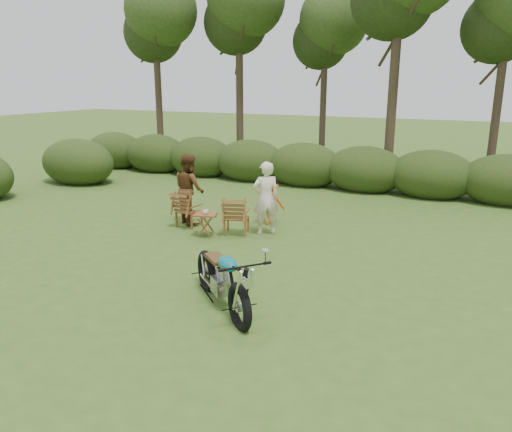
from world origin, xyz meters
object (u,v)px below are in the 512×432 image
at_px(motorcycle, 222,305).
at_px(adult_a, 266,234).
at_px(lawn_chair_right, 237,233).
at_px(lawn_chair_left, 189,226).
at_px(adult_b, 191,222).
at_px(child, 270,224).
at_px(cup, 206,212).
at_px(side_table, 206,225).

bearing_deg(motorcycle, adult_a, 145.04).
bearing_deg(motorcycle, lawn_chair_right, 155.08).
bearing_deg(lawn_chair_left, adult_b, -57.17).
bearing_deg(motorcycle, lawn_chair_left, 170.17).
relative_size(lawn_chair_right, lawn_chair_left, 1.03).
distance_m(adult_a, adult_b, 2.04).
relative_size(lawn_chair_right, adult_a, 0.53).
distance_m(lawn_chair_right, adult_a, 0.66).
bearing_deg(child, adult_b, -5.56).
bearing_deg(adult_a, cup, -5.01).
bearing_deg(adult_b, motorcycle, 165.11).
height_order(side_table, cup, cup).
distance_m(lawn_chair_right, lawn_chair_left, 1.29).
height_order(adult_a, adult_b, adult_b).
height_order(motorcycle, lawn_chair_left, motorcycle).
bearing_deg(side_table, lawn_chair_left, 146.42).
distance_m(side_table, child, 1.76).
height_order(side_table, adult_a, adult_a).
xyz_separation_m(motorcycle, adult_b, (-2.98, 3.70, 0.00)).
bearing_deg(lawn_chair_left, adult_a, -167.84).
distance_m(motorcycle, adult_b, 4.75).
xyz_separation_m(motorcycle, side_table, (-2.07, 2.92, 0.26)).
distance_m(cup, adult_b, 1.36).
bearing_deg(lawn_chair_right, side_table, 26.11).
relative_size(side_table, adult_a, 0.31).
bearing_deg(lawn_chair_right, motorcycle, 97.36).
bearing_deg(lawn_chair_left, lawn_chair_right, -176.15).
bearing_deg(lawn_chair_right, adult_b, -29.08).
relative_size(motorcycle, side_table, 3.97).
distance_m(cup, adult_a, 1.46).
height_order(adult_a, child, adult_a).
bearing_deg(child, motorcycle, 77.90).
height_order(lawn_chair_right, side_table, side_table).
relative_size(cup, adult_a, 0.08).
distance_m(side_table, cup, 0.31).
xyz_separation_m(lawn_chair_left, adult_a, (1.90, 0.23, 0.00)).
relative_size(lawn_chair_right, child, 0.80).
bearing_deg(adult_a, lawn_chair_left, -32.84).
xyz_separation_m(cup, adult_b, (-0.93, 0.80, -0.57)).
relative_size(lawn_chair_left, adult_b, 0.50).
distance_m(side_table, adult_a, 1.37).
xyz_separation_m(adult_a, adult_b, (-2.04, 0.04, 0.00)).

